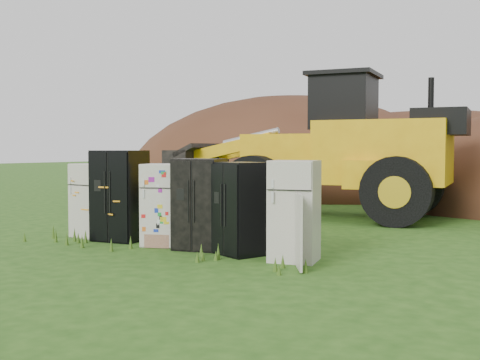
{
  "coord_description": "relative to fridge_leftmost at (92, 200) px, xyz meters",
  "views": [
    {
      "loc": [
        7.12,
        -8.91,
        1.88
      ],
      "look_at": [
        -0.03,
        2.0,
        1.2
      ],
      "focal_mm": 45.0,
      "sensor_mm": 36.0,
      "label": 1
    }
  ],
  "objects": [
    {
      "name": "wheel_loader",
      "position": [
        2.08,
        6.08,
        1.17
      ],
      "size": [
        8.51,
        4.53,
        3.92
      ],
      "primitive_type": null,
      "rotation": [
        0.0,
        0.0,
        0.16
      ],
      "color": "yellow",
      "rests_on": "ground"
    },
    {
      "name": "fridge_black_right",
      "position": [
        3.82,
        -0.06,
        0.04
      ],
      "size": [
        1.01,
        0.93,
        1.64
      ],
      "primitive_type": null,
      "rotation": [
        0.0,
        0.0,
        -0.35
      ],
      "color": "black",
      "rests_on": "ground"
    },
    {
      "name": "fridge_black_side",
      "position": [
        0.86,
        -0.04,
        0.14
      ],
      "size": [
        1.07,
        0.9,
        1.85
      ],
      "primitive_type": null,
      "rotation": [
        0.0,
        0.0,
        0.16
      ],
      "color": "black",
      "rests_on": "ground"
    },
    {
      "name": "dirt_mound_back",
      "position": [
        2.15,
        17.14,
        -0.78
      ],
      "size": [
        19.21,
        12.81,
        7.03
      ],
      "primitive_type": "ellipsoid",
      "color": "#3F2214",
      "rests_on": "ground"
    },
    {
      "name": "fridge_sticker",
      "position": [
        2.01,
        -0.05,
        0.01
      ],
      "size": [
        0.9,
        0.87,
        1.59
      ],
      "primitive_type": null,
      "rotation": [
        0.0,
        0.0,
        0.37
      ],
      "color": "silver",
      "rests_on": "ground"
    },
    {
      "name": "fridge_leftmost",
      "position": [
        0.0,
        0.0,
        0.0
      ],
      "size": [
        0.72,
        0.69,
        1.57
      ],
      "primitive_type": null,
      "rotation": [
        0.0,
        0.0,
        -0.05
      ],
      "color": "beige",
      "rests_on": "ground"
    },
    {
      "name": "fridge_dark_mid",
      "position": [
        2.87,
        0.0,
        0.06
      ],
      "size": [
        1.01,
        0.9,
        1.69
      ],
      "primitive_type": null,
      "rotation": [
        0.0,
        0.0,
        0.25
      ],
      "color": "black",
      "rests_on": "ground"
    },
    {
      "name": "fridge_open_door",
      "position": [
        4.91,
        -0.07,
        0.06
      ],
      "size": [
        0.91,
        0.87,
        1.69
      ],
      "primitive_type": null,
      "rotation": [
        0.0,
        0.0,
        0.25
      ],
      "color": "beige",
      "rests_on": "ground"
    },
    {
      "name": "dirt_mound_left",
      "position": [
        -3.34,
        14.43,
        -0.78
      ],
      "size": [
        15.86,
        11.89,
        8.42
      ],
      "primitive_type": "ellipsoid",
      "color": "#3F2214",
      "rests_on": "ground"
    },
    {
      "name": "ground",
      "position": [
        2.51,
        -0.02,
        -0.78
      ],
      "size": [
        120.0,
        120.0,
        0.0
      ],
      "primitive_type": "plane",
      "color": "#244C14",
      "rests_on": "ground"
    }
  ]
}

